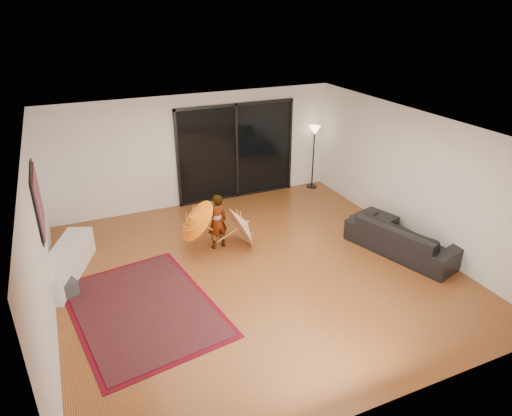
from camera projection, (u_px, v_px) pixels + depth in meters
floor at (256, 270)px, 8.59m from camera, size 7.00×7.00×0.00m
ceiling at (256, 130)px, 7.46m from camera, size 7.00×7.00×0.00m
wall_back at (197, 150)px, 10.93m from camera, size 7.00×0.00×7.00m
wall_front at (382, 323)px, 5.12m from camera, size 7.00×0.00×7.00m
wall_left at (40, 245)px, 6.74m from camera, size 0.00×7.00×7.00m
wall_right at (412, 177)px, 9.31m from camera, size 0.00×7.00×7.00m
sliding_door at (236, 152)px, 11.34m from camera, size 3.06×0.07×2.40m
painting at (38, 201)px, 7.45m from camera, size 0.04×1.28×1.08m
media_console at (66, 264)px, 8.31m from camera, size 1.15×1.95×0.53m
speaker at (69, 288)px, 7.81m from camera, size 0.32×0.32×0.29m
persian_rug at (143, 309)px, 7.51m from camera, size 2.54×3.25×0.02m
sofa at (403, 238)px, 9.07m from camera, size 1.50×2.42×0.66m
ottoman at (374, 225)px, 9.83m from camera, size 0.94×0.94×0.43m
floor_lamp at (314, 139)px, 11.88m from camera, size 0.29×0.29×1.68m
child at (217, 222)px, 9.16m from camera, size 0.46×0.33×1.17m
parasol_orange at (191, 221)px, 8.85m from camera, size 0.72×0.90×0.90m
parasol_white at (248, 223)px, 9.29m from camera, size 0.59×0.97×0.98m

